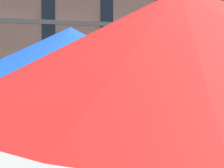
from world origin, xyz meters
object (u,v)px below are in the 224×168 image
at_px(sedan_red_midblock, 195,90).
at_px(patio_umbrella, 189,58).
at_px(sedan_red, 15,92).
at_px(sedan_black, 111,91).

distance_m(sedan_red_midblock, patio_umbrella, 14.56).
bearing_deg(sedan_red_midblock, patio_umbrella, -119.00).
distance_m(sedan_red, sedan_red_midblock, 11.60).
xyz_separation_m(sedan_red, patio_umbrella, (4.56, -12.70, 1.06)).
height_order(sedan_red, sedan_black, same).
bearing_deg(sedan_red, sedan_black, 0.00).
relative_size(sedan_black, sedan_red_midblock, 1.00).
relative_size(sedan_black, patio_umbrella, 1.25).
height_order(sedan_red, patio_umbrella, patio_umbrella).
relative_size(sedan_red, sedan_black, 1.00).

